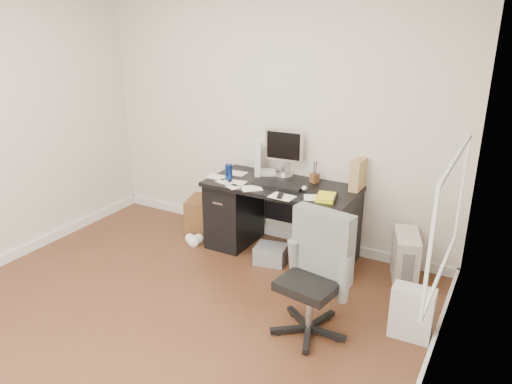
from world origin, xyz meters
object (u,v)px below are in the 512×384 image
keyboard (278,185)px  wicker_basket (206,215)px  lcd_monitor (284,153)px  office_chair (311,277)px  desk (281,217)px  pc_tower (405,257)px

keyboard → wicker_basket: bearing=168.3°
lcd_monitor → wicker_basket: lcd_monitor is taller
office_chair → wicker_basket: office_chair is taller
desk → office_chair: size_ratio=1.53×
keyboard → pc_tower: keyboard is taller
desk → pc_tower: size_ratio=3.22×
desk → office_chair: 1.35m
keyboard → office_chair: bearing=-55.3°
desk → wicker_basket: desk is taller
lcd_monitor → keyboard: 0.39m
lcd_monitor → pc_tower: bearing=-12.2°
desk → lcd_monitor: lcd_monitor is taller
pc_tower → office_chair: bearing=-129.7°
desk → wicker_basket: bearing=175.6°
desk → keyboard: size_ratio=3.01×
office_chair → wicker_basket: bearing=155.6°
lcd_monitor → office_chair: bearing=-61.7°
desk → keyboard: 0.37m
office_chair → pc_tower: 1.27m
keyboard → pc_tower: 1.37m
keyboard → office_chair: size_ratio=0.51×
lcd_monitor → wicker_basket: 1.20m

